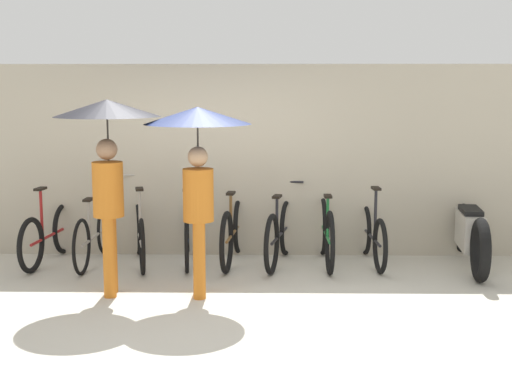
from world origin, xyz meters
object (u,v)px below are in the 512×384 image
at_px(parked_bicycle_3, 187,234).
at_px(pedestrian_center, 198,143).
at_px(parked_bicycle_0, 49,235).
at_px(motorcycle, 470,233).
at_px(parked_bicycle_7, 372,236).
at_px(parked_bicycle_4, 233,232).
at_px(pedestrian_leading, 107,137).
at_px(parked_bicycle_2, 140,235).
at_px(parked_bicycle_6, 326,233).
at_px(parked_bicycle_1, 94,235).
at_px(parked_bicycle_5, 279,234).

xyz_separation_m(parked_bicycle_3, pedestrian_center, (0.28, -1.35, 1.25)).
height_order(parked_bicycle_0, pedestrian_center, pedestrian_center).
relative_size(parked_bicycle_0, parked_bicycle_3, 0.98).
bearing_deg(motorcycle, parked_bicycle_7, 89.77).
height_order(parked_bicycle_0, parked_bicycle_4, parked_bicycle_0).
bearing_deg(motorcycle, pedestrian_leading, 111.64).
distance_m(parked_bicycle_2, parked_bicycle_7, 2.89).
bearing_deg(parked_bicycle_7, motorcycle, -99.18).
xyz_separation_m(parked_bicycle_6, parked_bicycle_7, (0.58, 0.04, -0.04)).
height_order(parked_bicycle_6, motorcycle, parked_bicycle_6).
bearing_deg(parked_bicycle_2, parked_bicycle_1, 76.04).
xyz_separation_m(parked_bicycle_0, motorcycle, (5.21, -0.10, 0.06)).
bearing_deg(parked_bicycle_7, parked_bicycle_0, 87.42).
xyz_separation_m(parked_bicycle_2, pedestrian_leading, (-0.09, -1.22, 1.31)).
relative_size(parked_bicycle_7, motorcycle, 0.75).
bearing_deg(parked_bicycle_3, pedestrian_center, -174.06).
xyz_separation_m(parked_bicycle_1, parked_bicycle_2, (0.57, -0.01, 0.00)).
distance_m(parked_bicycle_3, parked_bicycle_5, 1.16).
distance_m(parked_bicycle_0, pedestrian_center, 2.71).
xyz_separation_m(parked_bicycle_1, motorcycle, (4.63, -0.07, 0.05)).
height_order(parked_bicycle_1, motorcycle, parked_bicycle_1).
relative_size(parked_bicycle_6, pedestrian_center, 0.88).
bearing_deg(parked_bicycle_4, parked_bicycle_2, 100.32).
height_order(parked_bicycle_0, pedestrian_leading, pedestrian_leading).
height_order(parked_bicycle_0, motorcycle, parked_bicycle_0).
bearing_deg(parked_bicycle_3, parked_bicycle_0, 86.08).
height_order(parked_bicycle_1, parked_bicycle_6, parked_bicycle_6).
distance_m(parked_bicycle_0, parked_bicycle_3, 1.73).
bearing_deg(parked_bicycle_6, motorcycle, -93.23).
height_order(parked_bicycle_5, parked_bicycle_7, parked_bicycle_7).
relative_size(parked_bicycle_3, parked_bicycle_4, 0.96).
relative_size(parked_bicycle_1, parked_bicycle_4, 0.97).
relative_size(parked_bicycle_1, parked_bicycle_3, 1.01).
bearing_deg(parked_bicycle_2, parked_bicycle_5, -102.16).
bearing_deg(parked_bicycle_7, parked_bicycle_3, 86.32).
height_order(parked_bicycle_5, parked_bicycle_6, parked_bicycle_6).
bearing_deg(parked_bicycle_4, parked_bicycle_7, -84.68).
relative_size(parked_bicycle_0, parked_bicycle_4, 0.94).
bearing_deg(pedestrian_center, parked_bicycle_2, 118.72).
relative_size(parked_bicycle_3, motorcycle, 0.79).
bearing_deg(parked_bicycle_0, parked_bicycle_7, -83.13).
relative_size(parked_bicycle_2, motorcycle, 0.77).
xyz_separation_m(parked_bicycle_0, parked_bicycle_1, (0.58, -0.03, 0.00)).
height_order(parked_bicycle_1, parked_bicycle_2, parked_bicycle_2).
distance_m(parked_bicycle_0, parked_bicycle_2, 1.15).
bearing_deg(motorcycle, parked_bicycle_4, 93.09).
bearing_deg(parked_bicycle_5, parked_bicycle_4, 94.93).
bearing_deg(parked_bicycle_4, parked_bicycle_5, -90.67).
relative_size(parked_bicycle_0, pedestrian_leading, 0.81).
relative_size(parked_bicycle_0, parked_bicycle_1, 0.96).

